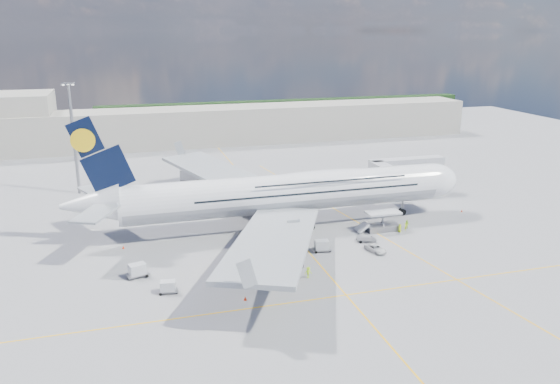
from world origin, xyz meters
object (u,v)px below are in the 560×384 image
object	(u,v)px
crew_van	(400,228)
cone_wing_right_outer	(245,298)
jet_bridge	(400,169)
dolly_row_b	(253,272)
catering_truck_outer	(195,179)
cone_wing_left_outer	(193,205)
cone_tail	(123,247)
catering_truck_inner	(235,190)
cargo_loader	(382,224)
crew_tug	(308,272)
airliner	(288,192)
crew_nose	(406,227)
dolly_back	(138,270)
crew_wing	(235,262)
service_van	(376,248)
cone_nose	(462,211)
dolly_row_c	(243,263)
cone_wing_right_inner	(238,245)
baggage_tug	(290,265)
cone_wing_left_inner	(220,201)
light_mast	(74,137)
dolly_nose_near	(322,245)
crew_loader	(407,225)
dolly_nose_far	(366,239)
dolly_row_a	(168,287)

from	to	relation	value
crew_van	cone_wing_right_outer	distance (m)	38.61
jet_bridge	dolly_row_b	xyz separation A→B (m)	(-41.41, -31.89, -5.75)
catering_truck_outer	crew_van	world-z (taller)	catering_truck_outer
cone_wing_left_outer	cone_tail	xyz separation A→B (m)	(-14.84, -20.79, -0.02)
catering_truck_inner	cone_tail	distance (m)	35.09
cargo_loader	crew_tug	bearing A→B (deg)	-141.63
airliner	crew_nose	distance (m)	23.39
dolly_back	crew_wing	xyz separation A→B (m)	(15.13, -0.34, -0.32)
service_van	cone_tail	distance (m)	43.81
cone_nose	cone_tail	world-z (taller)	cone_tail
dolly_row_c	cone_tail	bearing A→B (deg)	138.10
crew_van	service_van	bearing A→B (deg)	124.24
crew_nose	service_van	bearing A→B (deg)	-177.36
cone_wing_right_inner	baggage_tug	bearing A→B (deg)	-63.09
jet_bridge	baggage_tug	xyz separation A→B (m)	(-34.99, -30.27, -6.15)
cargo_loader	cone_wing_left_inner	bearing A→B (deg)	135.47
dolly_row_c	cone_nose	world-z (taller)	cone_nose
light_mast	dolly_row_c	xyz separation A→B (m)	(28.01, -50.54, -12.84)
catering_truck_inner	cone_nose	distance (m)	49.42
crew_tug	cone_wing_right_inner	world-z (taller)	crew_tug
light_mast	service_van	size ratio (longest dim) A/B	5.87
catering_truck_outer	cone_tail	world-z (taller)	catering_truck_outer
cargo_loader	dolly_row_b	bearing A→B (deg)	-154.03
dolly_row_c	baggage_tug	xyz separation A→B (m)	(6.80, -3.79, 0.33)
cargo_loader	cone_wing_left_outer	distance (m)	40.96
cone_nose	dolly_row_c	bearing A→B (deg)	-164.65
airliner	cone_wing_right_outer	world-z (taller)	airliner
dolly_nose_near	cone_wing_right_outer	world-z (taller)	dolly_nose_near
jet_bridge	cone_nose	bearing A→B (deg)	-57.59
catering_truck_inner	cone_wing_right_outer	xyz separation A→B (m)	(-8.67, -49.04, -1.44)
light_mast	crew_loader	world-z (taller)	light_mast
airliner	crew_van	size ratio (longest dim) A/B	49.32
cargo_loader	light_mast	distance (m)	71.72
crew_loader	cone_wing_right_outer	bearing A→B (deg)	-120.92
dolly_nose_far	cone_wing_left_outer	size ratio (longest dim) A/B	6.38
catering_truck_outer	crew_loader	bearing A→B (deg)	-13.77
crew_tug	cone_wing_right_outer	size ratio (longest dim) A/B	3.00
light_mast	crew_tug	xyz separation A→B (m)	(36.61, -58.11, -12.30)
dolly_row_a	catering_truck_inner	world-z (taller)	catering_truck_inner
cone_wing_left_inner	dolly_nose_far	bearing A→B (deg)	-55.19
dolly_back	dolly_nose_near	distance (m)	30.84
jet_bridge	catering_truck_outer	xyz separation A→B (m)	(-43.08, 21.88, -4.89)
cone_wing_left_inner	crew_loader	bearing A→B (deg)	-40.44
airliner	catering_truck_inner	xyz separation A→B (m)	(-5.86, 21.52, -5.14)
dolly_row_a	baggage_tug	xyz separation A→B (m)	(19.33, 2.86, -0.29)
baggage_tug	dolly_nose_near	bearing A→B (deg)	40.60
dolly_back	cone_wing_left_inner	world-z (taller)	dolly_back
crew_van	cone_nose	xyz separation A→B (m)	(18.29, 7.22, -0.55)
crew_nose	crew_loader	world-z (taller)	crew_loader
airliner	jet_bridge	size ratio (longest dim) A/B	4.21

